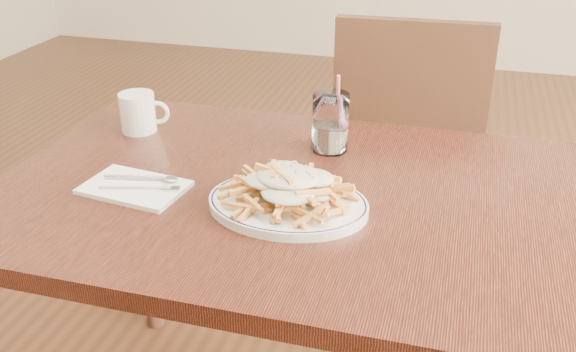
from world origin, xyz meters
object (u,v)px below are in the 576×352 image
(fries_plate, at_px, (288,204))
(loaded_fries, at_px, (288,182))
(chair_far, at_px, (407,144))
(water_glass, at_px, (330,126))
(table, at_px, (292,222))
(coffee_mug, at_px, (139,112))

(fries_plate, xyz_separation_m, loaded_fries, (0.00, 0.00, 0.05))
(chair_far, xyz_separation_m, water_glass, (-0.13, -0.57, 0.27))
(table, xyz_separation_m, loaded_fries, (0.02, -0.08, 0.14))
(loaded_fries, height_order, coffee_mug, coffee_mug)
(chair_far, relative_size, water_glass, 5.29)
(chair_far, xyz_separation_m, coffee_mug, (-0.60, -0.59, 0.26))
(fries_plate, distance_m, coffee_mug, 0.53)
(table, xyz_separation_m, coffee_mug, (-0.44, 0.19, 0.13))
(table, height_order, coffee_mug, coffee_mug)
(chair_far, relative_size, coffee_mug, 8.00)
(chair_far, height_order, fries_plate, chair_far)
(table, bearing_deg, fries_plate, -79.41)
(table, distance_m, water_glass, 0.25)
(fries_plate, relative_size, loaded_fries, 1.33)
(table, relative_size, chair_far, 1.26)
(table, distance_m, loaded_fries, 0.16)
(loaded_fries, distance_m, coffee_mug, 0.53)
(coffee_mug, bearing_deg, table, -23.58)
(water_glass, bearing_deg, fries_plate, -93.11)
(fries_plate, height_order, coffee_mug, coffee_mug)
(water_glass, bearing_deg, table, -98.64)
(loaded_fries, bearing_deg, table, 100.59)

